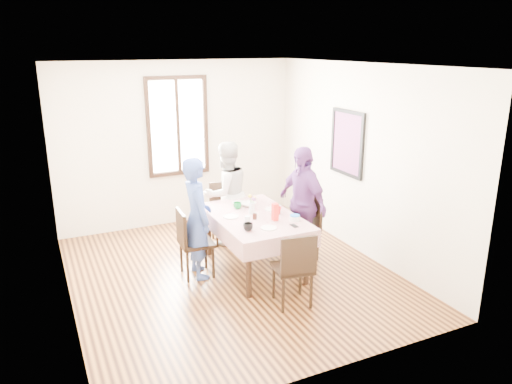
{
  "coord_description": "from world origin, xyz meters",
  "views": [
    {
      "loc": [
        -2.22,
        -5.49,
        2.93
      ],
      "look_at": [
        0.35,
        -0.02,
        1.1
      ],
      "focal_mm": 34.27,
      "sensor_mm": 36.0,
      "label": 1
    }
  ],
  "objects_px": {
    "dining_table": "(254,243)",
    "chair_right": "(302,227)",
    "chair_left": "(196,243)",
    "chair_near": "(292,268)",
    "person_right": "(302,204)",
    "person_far": "(226,193)",
    "person_left": "(197,218)",
    "chair_far": "(226,214)"
  },
  "relations": [
    {
      "from": "person_left",
      "to": "person_far",
      "type": "xyz_separation_m",
      "value": [
        0.75,
        0.88,
        -0.01
      ]
    },
    {
      "from": "chair_right",
      "to": "chair_near",
      "type": "distance_m",
      "value": 1.33
    },
    {
      "from": "dining_table",
      "to": "person_right",
      "type": "distance_m",
      "value": 0.87
    },
    {
      "from": "chair_far",
      "to": "chair_near",
      "type": "relative_size",
      "value": 1.0
    },
    {
      "from": "chair_far",
      "to": "person_right",
      "type": "distance_m",
      "value": 1.29
    },
    {
      "from": "dining_table",
      "to": "chair_near",
      "type": "distance_m",
      "value": 1.04
    },
    {
      "from": "chair_left",
      "to": "person_far",
      "type": "xyz_separation_m",
      "value": [
        0.77,
        0.88,
        0.33
      ]
    },
    {
      "from": "chair_near",
      "to": "person_left",
      "type": "height_order",
      "value": "person_left"
    },
    {
      "from": "chair_left",
      "to": "person_left",
      "type": "height_order",
      "value": "person_left"
    },
    {
      "from": "chair_far",
      "to": "person_far",
      "type": "distance_m",
      "value": 0.33
    },
    {
      "from": "person_left",
      "to": "person_far",
      "type": "bearing_deg",
      "value": -38.76
    },
    {
      "from": "chair_near",
      "to": "person_far",
      "type": "xyz_separation_m",
      "value": [
        0.0,
        2.06,
        0.33
      ]
    },
    {
      "from": "chair_left",
      "to": "dining_table",
      "type": "bearing_deg",
      "value": 82.42
    },
    {
      "from": "chair_far",
      "to": "chair_left",
      "type": "bearing_deg",
      "value": 59.24
    },
    {
      "from": "person_far",
      "to": "person_right",
      "type": "xyz_separation_m",
      "value": [
        0.75,
        -0.97,
        0.02
      ]
    },
    {
      "from": "dining_table",
      "to": "chair_right",
      "type": "xyz_separation_m",
      "value": [
        0.77,
        0.05,
        0.08
      ]
    },
    {
      "from": "chair_left",
      "to": "chair_near",
      "type": "distance_m",
      "value": 1.41
    },
    {
      "from": "chair_far",
      "to": "chair_near",
      "type": "height_order",
      "value": "same"
    },
    {
      "from": "chair_near",
      "to": "dining_table",
      "type": "bearing_deg",
      "value": 99.08
    },
    {
      "from": "chair_right",
      "to": "chair_far",
      "type": "xyz_separation_m",
      "value": [
        -0.77,
        0.99,
        0.0
      ]
    },
    {
      "from": "chair_right",
      "to": "dining_table",
      "type": "bearing_deg",
      "value": 101.05
    },
    {
      "from": "chair_right",
      "to": "person_far",
      "type": "bearing_deg",
      "value": 45.73
    },
    {
      "from": "dining_table",
      "to": "person_right",
      "type": "xyz_separation_m",
      "value": [
        0.75,
        0.05,
        0.43
      ]
    },
    {
      "from": "chair_left",
      "to": "chair_near",
      "type": "relative_size",
      "value": 1.0
    },
    {
      "from": "chair_right",
      "to": "person_left",
      "type": "height_order",
      "value": "person_left"
    },
    {
      "from": "person_left",
      "to": "person_far",
      "type": "height_order",
      "value": "person_left"
    },
    {
      "from": "chair_near",
      "to": "person_left",
      "type": "distance_m",
      "value": 1.44
    },
    {
      "from": "person_right",
      "to": "chair_far",
      "type": "bearing_deg",
      "value": -151.02
    },
    {
      "from": "dining_table",
      "to": "chair_left",
      "type": "height_order",
      "value": "chair_left"
    },
    {
      "from": "chair_near",
      "to": "person_left",
      "type": "xyz_separation_m",
      "value": [
        -0.75,
        1.18,
        0.34
      ]
    },
    {
      "from": "chair_right",
      "to": "person_left",
      "type": "distance_m",
      "value": 1.55
    },
    {
      "from": "chair_right",
      "to": "chair_far",
      "type": "relative_size",
      "value": 1.0
    },
    {
      "from": "dining_table",
      "to": "chair_near",
      "type": "height_order",
      "value": "chair_near"
    },
    {
      "from": "chair_left",
      "to": "person_left",
      "type": "xyz_separation_m",
      "value": [
        0.02,
        -0.0,
        0.34
      ]
    },
    {
      "from": "chair_right",
      "to": "chair_far",
      "type": "distance_m",
      "value": 1.26
    },
    {
      "from": "dining_table",
      "to": "chair_right",
      "type": "relative_size",
      "value": 1.66
    },
    {
      "from": "chair_far",
      "to": "person_far",
      "type": "relative_size",
      "value": 0.58
    },
    {
      "from": "chair_left",
      "to": "person_right",
      "type": "distance_m",
      "value": 1.56
    },
    {
      "from": "chair_right",
      "to": "chair_near",
      "type": "height_order",
      "value": "same"
    },
    {
      "from": "chair_far",
      "to": "chair_right",
      "type": "bearing_deg",
      "value": 137.4
    },
    {
      "from": "chair_left",
      "to": "chair_far",
      "type": "height_order",
      "value": "same"
    },
    {
      "from": "dining_table",
      "to": "person_right",
      "type": "bearing_deg",
      "value": 3.63
    }
  ]
}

